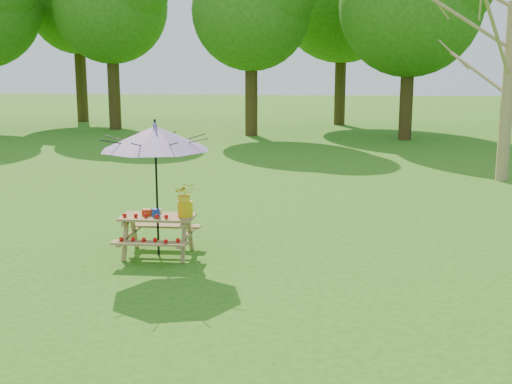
# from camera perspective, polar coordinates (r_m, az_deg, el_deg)

# --- Properties ---
(picnic_table) EXTENTS (1.20, 1.32, 0.67)m
(picnic_table) POSITION_cam_1_polar(r_m,az_deg,el_deg) (10.71, -8.69, -3.89)
(picnic_table) COLOR olive
(picnic_table) RESTS_ON ground
(patio_umbrella) EXTENTS (2.05, 2.05, 2.25)m
(patio_umbrella) POSITION_cam_1_polar(r_m,az_deg,el_deg) (10.41, -8.95, 4.76)
(patio_umbrella) COLOR black
(patio_umbrella) RESTS_ON ground
(produce_bins) EXTENTS (0.31, 0.36, 0.13)m
(produce_bins) POSITION_cam_1_polar(r_m,az_deg,el_deg) (10.67, -9.13, -1.77)
(produce_bins) COLOR #B8310E
(produce_bins) RESTS_ON picnic_table
(tomatoes_row) EXTENTS (0.77, 0.13, 0.07)m
(tomatoes_row) POSITION_cam_1_polar(r_m,az_deg,el_deg) (10.49, -9.79, -2.12)
(tomatoes_row) COLOR red
(tomatoes_row) RESTS_ON picnic_table
(flower_bucket) EXTENTS (0.41, 0.38, 0.56)m
(flower_bucket) POSITION_cam_1_polar(r_m,az_deg,el_deg) (10.47, -6.34, -0.56)
(flower_bucket) COLOR #D7A30B
(flower_bucket) RESTS_ON picnic_table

